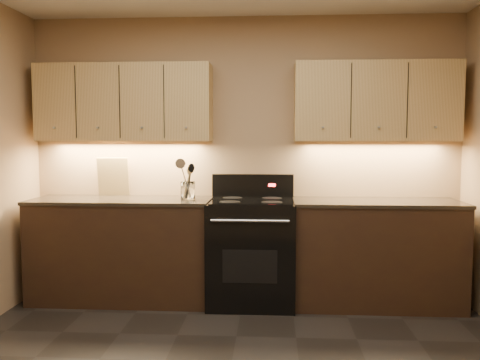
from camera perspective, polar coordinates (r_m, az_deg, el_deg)
name	(u,v)px	position (r m, az deg, el deg)	size (l,w,h in m)	color
wall_back	(245,157)	(4.79, 0.52, 2.61)	(4.00, 0.04, 2.60)	#9C805C
counter_left	(122,249)	(4.79, -13.06, -7.58)	(1.62, 0.62, 0.93)	black
counter_right	(376,253)	(4.69, 15.00, -7.90)	(1.46, 0.62, 0.93)	black
stove	(251,250)	(4.58, 1.30, -7.87)	(0.76, 0.68, 1.14)	black
upper_cab_left	(124,103)	(4.84, -12.85, 8.44)	(1.60, 0.30, 0.70)	tan
upper_cab_right	(376,102)	(4.73, 14.99, 8.48)	(1.44, 0.30, 0.70)	tan
outlet_plate	(110,175)	(5.04, -14.42, 0.52)	(0.09, 0.01, 0.12)	#B2B5BA
utensil_crock	(188,191)	(4.55, -5.88, -1.25)	(0.14, 0.14, 0.16)	white
cutting_board	(113,177)	(4.98, -14.04, 0.37)	(0.29, 0.02, 0.37)	tan
wooden_spoon	(184,182)	(4.54, -6.29, -0.22)	(0.06, 0.06, 0.28)	tan
black_spoon	(186,180)	(4.57, -6.04, -0.05)	(0.06, 0.06, 0.31)	black
steel_spatula	(190,178)	(4.55, -5.67, 0.26)	(0.08, 0.08, 0.36)	silver
steel_skimmer	(191,179)	(4.53, -5.55, 0.16)	(0.09, 0.09, 0.34)	silver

